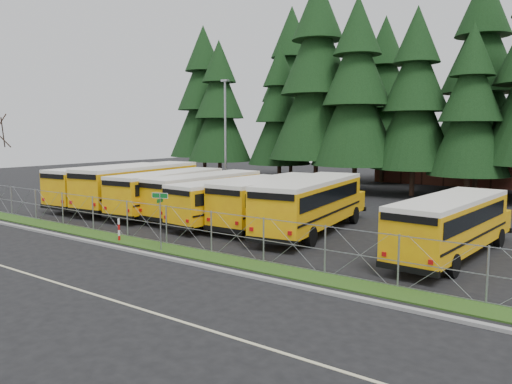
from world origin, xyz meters
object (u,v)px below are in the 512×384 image
bus_2 (172,193)px  bus_4 (236,202)px  bus_3 (208,195)px  bus_6 (313,206)px  bus_1 (143,187)px  street_sign (160,209)px  bus_0 (114,186)px  bus_5 (274,202)px  light_standard (225,133)px  bus_east (453,227)px  striped_bollard (119,230)px

bus_2 → bus_4: bearing=-8.8°
bus_3 → bus_6: 8.40m
bus_1 → bus_3: 6.13m
bus_6 → street_sign: bus_6 is taller
bus_0 → bus_5: (14.31, 0.69, -0.08)m
light_standard → bus_6: bearing=-34.2°
bus_0 → bus_1: size_ratio=0.95×
bus_4 → bus_5: bearing=29.5°
bus_1 → bus_2: bus_1 is taller
bus_2 → bus_4: (5.92, -0.35, -0.09)m
bus_5 → street_sign: size_ratio=3.93×
bus_2 → bus_east: (18.99, -1.17, -0.06)m
bus_1 → bus_4: 9.32m
bus_1 → light_standard: (0.03, 9.53, 3.89)m
bus_5 → street_sign: bearing=-95.9°
bus_4 → bus_east: bearing=0.4°
bus_3 → striped_bollard: bus_3 is taller
bus_4 → bus_5: size_ratio=0.95×
bus_5 → street_sign: bus_5 is taller
street_sign → striped_bollard: bearing=176.4°
bus_1 → bus_east: size_ratio=1.15×
bus_east → street_sign: street_sign is taller
bus_0 → street_sign: (13.70, -8.04, 0.50)m
bus_1 → bus_east: 22.41m
bus_0 → street_sign: 15.89m
bus_6 → bus_east: bearing=-16.8°
bus_0 → striped_bollard: 13.00m
bus_3 → bus_5: 5.31m
striped_bollard → light_standard: bearing=112.7°
bus_0 → bus_2: bus_0 is taller
bus_5 → bus_east: 11.09m
bus_4 → bus_east: (13.07, -0.83, 0.03)m
bus_6 → bus_east: bus_6 is taller
bus_5 → bus_1: bearing=179.8°
bus_1 → bus_east: bearing=-10.9°
bus_0 → bus_1: (2.88, 0.37, 0.09)m
bus_5 → striped_bollard: (-3.97, -8.51, -0.85)m
bus_5 → striped_bollard: bearing=-116.8°
bus_east → light_standard: size_ratio=1.05×
street_sign → bus_2: bearing=132.8°
bus_1 → striped_bollard: 11.13m
bus_5 → bus_east: (10.93, -1.85, -0.04)m
bus_1 → bus_5: bus_1 is taller
bus_1 → striped_bollard: size_ratio=10.27×
striped_bollard → bus_east: bearing=24.1°
bus_4 → bus_5: bus_5 is taller
bus_2 → street_sign: bus_2 is taller
bus_1 → bus_5: bearing=-5.4°
bus_1 → bus_3: (6.12, 0.29, -0.19)m
bus_4 → striped_bollard: size_ratio=8.72×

